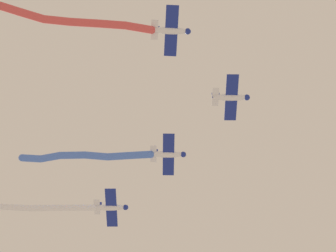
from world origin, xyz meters
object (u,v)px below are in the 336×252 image
object	(u,v)px
airplane_right_wing	(171,31)
airplane_slot	(111,207)
airplane_left_wing	(168,154)
airplane_lead	(231,97)

from	to	relation	value
airplane_right_wing	airplane_slot	size ratio (longest dim) A/B	1.01
airplane_left_wing	airplane_right_wing	world-z (taller)	airplane_right_wing
airplane_right_wing	airplane_left_wing	bearing A→B (deg)	88.45
airplane_slot	airplane_right_wing	bearing A→B (deg)	-72.09
airplane_lead	airplane_left_wing	xyz separation A→B (m)	(-3.73, 9.74, 0.00)
airplane_lead	airplane_slot	size ratio (longest dim) A/B	1.00
airplane_left_wing	airplane_slot	xyz separation A→B (m)	(-3.73, 9.74, -0.30)
airplane_lead	airplane_left_wing	distance (m)	10.43
airplane_lead	airplane_slot	world-z (taller)	airplane_lead
airplane_left_wing	airplane_slot	distance (m)	10.43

